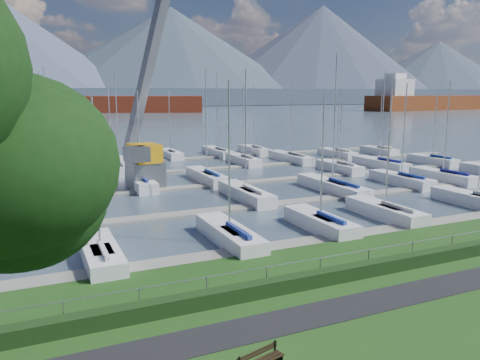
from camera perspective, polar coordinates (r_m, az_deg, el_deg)
path at (r=22.63m, az=16.22°, el=-13.98°), size 160.00×2.00×0.04m
water at (r=278.98m, az=-21.53°, el=7.92°), size 800.00×540.00×0.20m
hedge at (r=24.35m, az=12.25°, el=-11.11°), size 80.00×0.70×0.70m
fence at (r=24.36m, az=11.77°, el=-8.95°), size 80.00×0.04×0.04m
foothill at (r=348.76m, az=-22.20°, el=9.33°), size 900.00×80.00×12.00m
mountains at (r=425.27m, az=-21.99°, el=14.94°), size 1190.00×360.00×115.00m
docks at (r=47.49m, az=-6.92°, el=-0.97°), size 90.00×41.60×0.25m
crane at (r=48.87m, az=-11.44°, el=5.80°), size 6.27×13.22×22.35m
cargo_ship_mid at (r=240.76m, az=-18.08°, el=8.75°), size 101.98×51.24×21.50m
cargo_ship_east at (r=278.89m, az=21.60°, el=8.77°), size 81.99×25.20×21.50m
sailboat_fleet at (r=49.10m, az=-10.38°, el=5.90°), size 73.99×49.81×13.41m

